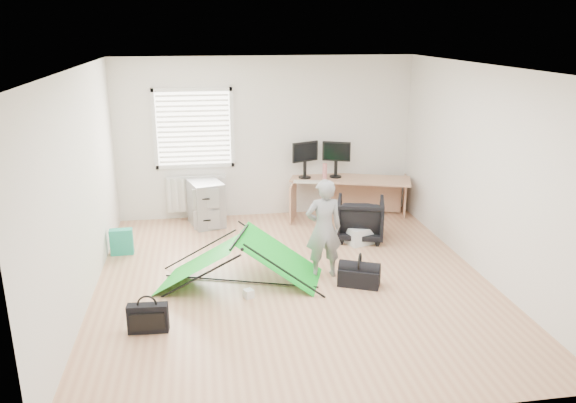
{
  "coord_description": "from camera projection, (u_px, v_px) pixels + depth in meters",
  "views": [
    {
      "loc": [
        -1.11,
        -6.55,
        3.15
      ],
      "look_at": [
        0.0,
        0.4,
        0.95
      ],
      "focal_mm": 35.0,
      "sensor_mm": 36.0,
      "label": 1
    }
  ],
  "objects": [
    {
      "name": "window",
      "position": [
        194.0,
        129.0,
        9.19
      ],
      "size": [
        1.2,
        0.06,
        1.2
      ],
      "primitive_type": "cube",
      "color": "silver",
      "rests_on": "back_wall"
    },
    {
      "name": "laptop_bag",
      "position": [
        148.0,
        318.0,
        6.01
      ],
      "size": [
        0.44,
        0.16,
        0.32
      ],
      "primitive_type": "cube",
      "rotation": [
        0.0,
        0.0,
        -0.07
      ],
      "color": "black",
      "rests_on": "ground"
    },
    {
      "name": "filing_cabinet",
      "position": [
        206.0,
        203.0,
        9.22
      ],
      "size": [
        0.63,
        0.74,
        0.74
      ],
      "primitive_type": "cube",
      "rotation": [
        0.0,
        0.0,
        0.28
      ],
      "color": "#949699",
      "rests_on": "ground"
    },
    {
      "name": "radiator",
      "position": [
        197.0,
        193.0,
        9.48
      ],
      "size": [
        1.0,
        0.12,
        0.6
      ],
      "primitive_type": "cube",
      "color": "silver",
      "rests_on": "back_wall"
    },
    {
      "name": "ground",
      "position": [
        293.0,
        280.0,
        7.28
      ],
      "size": [
        5.5,
        5.5,
        0.0
      ],
      "primitive_type": "plane",
      "color": "tan",
      "rests_on": "ground"
    },
    {
      "name": "monitor_left",
      "position": [
        305.0,
        165.0,
        9.48
      ],
      "size": [
        0.49,
        0.28,
        0.46
      ],
      "primitive_type": "cube",
      "rotation": [
        0.0,
        0.0,
        0.38
      ],
      "color": "black",
      "rests_on": "desk"
    },
    {
      "name": "storage_crate",
      "position": [
        361.0,
        234.0,
        8.52
      ],
      "size": [
        0.54,
        0.46,
        0.26
      ],
      "primitive_type": "cube",
      "rotation": [
        0.0,
        0.0,
        0.32
      ],
      "color": "silver",
      "rests_on": "ground"
    },
    {
      "name": "monitor_right",
      "position": [
        336.0,
        164.0,
        9.53
      ],
      "size": [
        0.48,
        0.27,
        0.45
      ],
      "primitive_type": "cube",
      "rotation": [
        0.0,
        0.0,
        -0.38
      ],
      "color": "black",
      "rests_on": "desk"
    },
    {
      "name": "desk",
      "position": [
        350.0,
        197.0,
        9.63
      ],
      "size": [
        2.11,
        1.25,
        0.68
      ],
      "primitive_type": "cube",
      "rotation": [
        0.0,
        0.0,
        -0.32
      ],
      "color": "tan",
      "rests_on": "ground"
    },
    {
      "name": "thermos",
      "position": [
        325.0,
        172.0,
        9.4
      ],
      "size": [
        0.09,
        0.09,
        0.28
      ],
      "primitive_type": "cylinder",
      "rotation": [
        0.0,
        0.0,
        -0.14
      ],
      "color": "#C26C6D",
      "rests_on": "desk"
    },
    {
      "name": "back_wall",
      "position": [
        266.0,
        138.0,
        9.47
      ],
      "size": [
        5.0,
        0.02,
        2.7
      ],
      "primitive_type": "cube",
      "color": "silver",
      "rests_on": "ground"
    },
    {
      "name": "kite",
      "position": [
        240.0,
        260.0,
        7.13
      ],
      "size": [
        2.2,
        1.49,
        0.63
      ],
      "primitive_type": null,
      "rotation": [
        0.0,
        0.0,
        -0.33
      ],
      "color": "green",
      "rests_on": "ground"
    },
    {
      "name": "keyboard",
      "position": [
        307.0,
        182.0,
        9.26
      ],
      "size": [
        0.49,
        0.27,
        0.02
      ],
      "primitive_type": "cube",
      "rotation": [
        0.0,
        0.0,
        -0.26
      ],
      "color": "beige",
      "rests_on": "desk"
    },
    {
      "name": "white_box",
      "position": [
        249.0,
        294.0,
        6.8
      ],
      "size": [
        0.14,
        0.14,
        0.11
      ],
      "primitive_type": "cube",
      "rotation": [
        0.0,
        0.0,
        0.43
      ],
      "color": "silver",
      "rests_on": "ground"
    },
    {
      "name": "office_chair",
      "position": [
        360.0,
        219.0,
        8.62
      ],
      "size": [
        0.87,
        0.89,
        0.65
      ],
      "primitive_type": "imported",
      "rotation": [
        0.0,
        0.0,
        2.85
      ],
      "color": "black",
      "rests_on": "ground"
    },
    {
      "name": "duffel_bag",
      "position": [
        359.0,
        277.0,
        7.12
      ],
      "size": [
        0.58,
        0.45,
        0.23
      ],
      "primitive_type": "cube",
      "rotation": [
        0.0,
        0.0,
        -0.42
      ],
      "color": "black",
      "rests_on": "ground"
    },
    {
      "name": "tote_bag",
      "position": [
        122.0,
        242.0,
        8.07
      ],
      "size": [
        0.32,
        0.15,
        0.38
      ],
      "primitive_type": "cube",
      "rotation": [
        0.0,
        0.0,
        0.02
      ],
      "color": "#1E8F73",
      "rests_on": "ground"
    },
    {
      "name": "person",
      "position": [
        324.0,
        229.0,
        7.23
      ],
      "size": [
        0.49,
        0.33,
        1.32
      ],
      "primitive_type": "imported",
      "rotation": [
        0.0,
        0.0,
        3.18
      ],
      "color": "gray",
      "rests_on": "ground"
    }
  ]
}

